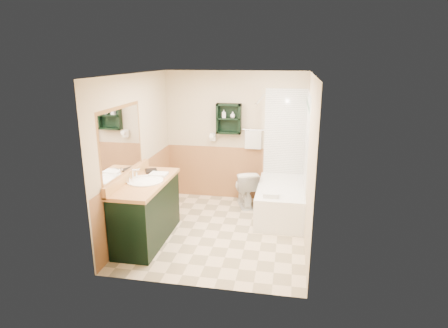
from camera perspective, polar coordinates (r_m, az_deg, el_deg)
floor at (r=5.97m, az=-0.67°, el=-10.16°), size 3.00×3.00×0.00m
back_wall at (r=7.00m, az=1.68°, el=4.21°), size 2.60×0.04×2.40m
left_wall at (r=5.93m, az=-13.33°, el=1.61°), size 0.04×3.00×2.40m
right_wall at (r=5.46m, az=13.03°, el=0.37°), size 0.04×3.00×2.40m
ceiling at (r=5.36m, az=-0.75°, el=13.74°), size 2.60×3.00×0.04m
wainscot_left at (r=6.13m, az=-12.61°, el=-4.76°), size 2.98×2.98×1.00m
wainscot_back at (r=7.14m, az=1.59°, el=-1.35°), size 2.58×2.58×1.00m
mirror_frame at (r=5.36m, az=-15.36°, el=3.24°), size 1.30×1.30×1.00m
mirror_glass at (r=5.36m, az=-15.31°, el=3.24°), size 1.20×1.20×0.90m
tile_right at (r=6.22m, az=12.31°, el=0.89°), size 1.50×1.50×2.10m
tile_back at (r=6.91m, az=10.04°, el=2.54°), size 0.95×0.95×2.10m
tile_accent at (r=6.05m, az=12.70°, el=8.69°), size 1.50×1.50×0.10m
wall_shelf at (r=6.84m, az=0.72°, el=6.92°), size 0.45×0.15×0.55m
hair_dryer at (r=6.99m, az=-1.69°, el=4.18°), size 0.10×0.24×0.18m
towel_bar at (r=6.86m, az=4.50°, el=5.20°), size 0.40×0.06×0.40m
curtain_rod at (r=6.06m, az=5.65°, el=9.95°), size 0.03×1.60×0.03m
shower_curtain at (r=6.38m, az=5.58°, el=2.50°), size 1.05×1.05×1.70m
vanity at (r=5.63m, az=-11.68°, el=-7.03°), size 0.59×1.45×0.92m
bathtub at (r=6.48m, az=8.75°, el=-5.58°), size 0.81×1.50×0.54m
toilet at (r=6.83m, az=3.21°, el=-3.66°), size 0.58×0.77×0.67m
counter_towel at (r=5.69m, az=-9.94°, el=-1.57°), size 0.25×0.20×0.04m
vanity_book at (r=5.88m, az=-11.95°, el=-0.08°), size 0.17×0.10×0.24m
tub_towel at (r=5.87m, az=7.16°, el=-4.65°), size 0.23×0.20×0.07m
soap_bottle_a at (r=6.84m, az=-0.02°, el=7.34°), size 0.10×0.16×0.07m
soap_bottle_b at (r=6.82m, az=1.34°, el=7.39°), size 0.13×0.14×0.09m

